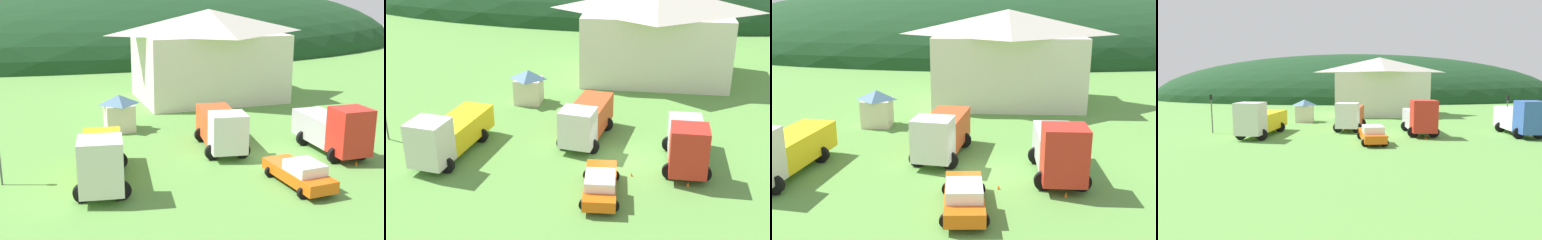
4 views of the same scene
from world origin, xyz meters
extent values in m
plane|color=#5B9342|center=(0.00, 0.00, 0.00)|extent=(200.00, 200.00, 0.00)
ellipsoid|color=#193D1E|center=(0.00, 68.10, 0.00)|extent=(122.64, 60.00, 26.72)
cube|color=silver|center=(2.36, 19.39, 3.45)|extent=(14.32, 10.12, 6.91)
pyramid|color=#B7B2A3|center=(2.36, 19.39, 8.12)|extent=(15.47, 10.93, 2.42)
cube|color=beige|center=(-8.80, 10.11, 1.13)|extent=(2.33, 2.21, 2.26)
pyramid|color=#42667F|center=(-8.80, 10.11, 2.66)|extent=(2.51, 2.38, 0.79)
cube|color=silver|center=(-12.23, -3.39, 2.08)|extent=(2.75, 2.65, 3.06)
cube|color=black|center=(-12.24, -3.50, 2.75)|extent=(1.57, 2.02, 0.98)
cube|color=yellow|center=(-11.61, 0.65, 1.42)|extent=(3.29, 6.17, 1.75)
cylinder|color=black|center=(-11.17, -3.55, 0.55)|extent=(1.10, 0.30, 1.10)
cylinder|color=black|center=(-13.28, -3.23, 0.55)|extent=(1.10, 0.30, 1.10)
cylinder|color=black|center=(-10.42, 1.36, 0.55)|extent=(1.10, 0.30, 1.10)
cylinder|color=black|center=(-12.53, 1.68, 0.55)|extent=(1.10, 0.30, 1.10)
cube|color=white|center=(-2.97, 0.86, 1.90)|extent=(2.71, 2.43, 2.70)
cube|color=black|center=(-2.98, 0.76, 2.50)|extent=(1.54, 1.84, 0.86)
cube|color=#E04C23|center=(-2.43, 4.30, 1.59)|extent=(3.14, 5.19, 2.08)
cylinder|color=black|center=(-1.92, 0.70, 0.55)|extent=(1.10, 0.30, 1.10)
cylinder|color=black|center=(-4.01, 1.03, 0.55)|extent=(1.10, 0.30, 1.10)
cylinder|color=black|center=(-1.27, 4.86, 0.55)|extent=(1.10, 0.30, 1.10)
cylinder|color=black|center=(-3.36, 5.18, 0.55)|extent=(1.10, 0.30, 1.10)
cube|color=red|center=(4.63, -2.20, 2.14)|extent=(2.41, 2.17, 3.19)
cube|color=black|center=(4.62, -2.30, 2.84)|extent=(1.30, 1.73, 1.02)
cube|color=#B2B2B7|center=(4.66, 1.23, 1.51)|extent=(2.43, 4.72, 1.92)
cylinder|color=black|center=(5.67, -2.21, 0.55)|extent=(1.10, 0.30, 1.10)
cylinder|color=black|center=(3.58, -2.19, 0.55)|extent=(1.10, 0.30, 1.10)
cylinder|color=black|center=(5.71, 1.92, 0.55)|extent=(1.10, 0.30, 1.10)
cylinder|color=black|center=(3.62, 1.94, 0.55)|extent=(1.10, 0.30, 1.10)
cube|color=#3356AD|center=(14.74, -3.10, 2.13)|extent=(2.36, 2.38, 3.17)
cube|color=black|center=(14.74, -3.22, 2.83)|extent=(1.30, 1.88, 1.01)
cube|color=silver|center=(14.91, 0.42, 1.67)|extent=(2.47, 4.88, 2.23)
cylinder|color=black|center=(15.72, -3.15, 0.55)|extent=(1.10, 0.30, 1.10)
cylinder|color=black|center=(13.77, -3.06, 0.55)|extent=(1.10, 0.30, 1.10)
cylinder|color=black|center=(15.92, 1.09, 0.55)|extent=(1.10, 0.30, 1.10)
cylinder|color=black|center=(13.97, 1.18, 0.55)|extent=(1.10, 0.30, 1.10)
cube|color=#E85910|center=(-0.74, -4.80, 0.69)|extent=(2.29, 5.36, 0.70)
cube|color=silver|center=(-0.69, -5.43, 1.35)|extent=(1.93, 2.21, 0.62)
cylinder|color=black|center=(0.23, -6.52, 0.34)|extent=(0.68, 0.24, 0.68)
cylinder|color=black|center=(-1.47, -6.63, 0.34)|extent=(0.68, 0.24, 0.68)
cylinder|color=black|center=(0.00, -2.96, 0.34)|extent=(0.68, 0.24, 0.68)
cylinder|color=black|center=(-1.71, -3.08, 0.34)|extent=(0.68, 0.24, 0.68)
cylinder|color=#4C4C51|center=(-17.63, 0.82, 1.81)|extent=(0.12, 0.12, 3.62)
cube|color=black|center=(-17.63, 0.82, 3.90)|extent=(0.20, 0.24, 0.55)
sphere|color=red|center=(-17.63, 0.95, 3.90)|extent=(0.14, 0.14, 0.14)
cylinder|color=#4C4C51|center=(14.48, 0.89, 1.77)|extent=(0.12, 0.12, 3.54)
cube|color=black|center=(14.48, 0.89, 3.82)|extent=(0.20, 0.24, 0.55)
sphere|color=red|center=(14.48, 1.02, 3.82)|extent=(0.14, 0.14, 0.14)
cone|color=orange|center=(1.07, -2.22, 0.00)|extent=(0.36, 0.36, 0.48)
cone|color=orange|center=(4.70, -3.04, 0.00)|extent=(0.36, 0.36, 0.62)
camera|label=1|loc=(-15.50, -29.13, 11.57)|focal=46.33mm
camera|label=2|loc=(1.77, -31.46, 16.42)|focal=46.88mm
camera|label=3|loc=(0.34, -25.17, 10.41)|focal=41.27mm
camera|label=4|loc=(-3.09, -34.33, 5.80)|focal=30.50mm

